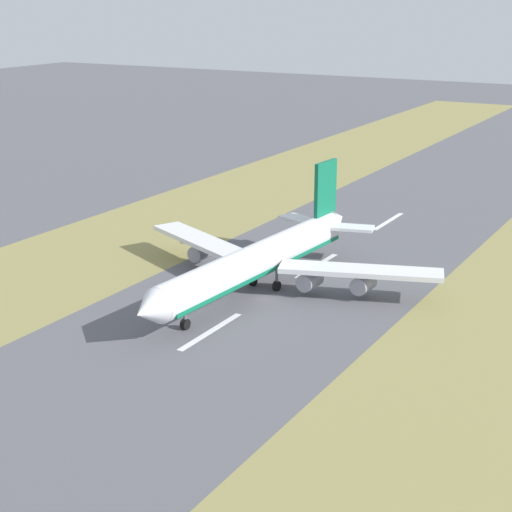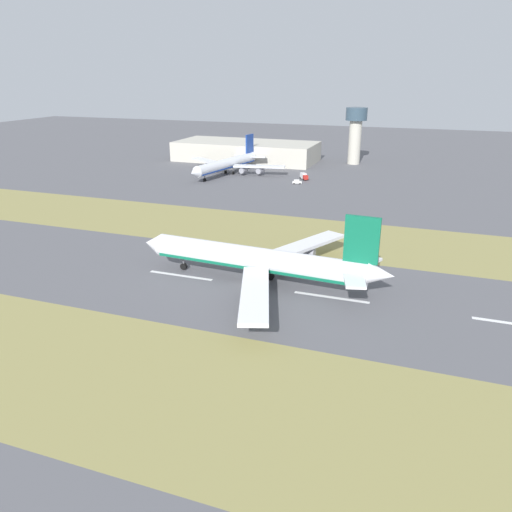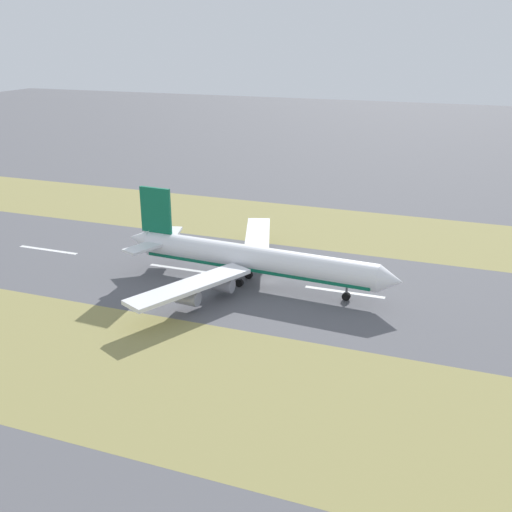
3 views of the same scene
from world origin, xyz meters
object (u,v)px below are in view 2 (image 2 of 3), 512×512
control_tower (356,130)px  airplane_parked_apron (228,164)px  terminal_building (246,151)px  apron_car (297,182)px  service_truck (304,176)px  airplane_main_jet (263,261)px

control_tower → airplane_parked_apron: control_tower is taller
terminal_building → apron_car: (-54.21, -46.39, -4.59)m
control_tower → apron_car: 69.36m
service_truck → apron_car: size_ratio=1.30×
terminal_building → service_truck: 63.98m
terminal_building → airplane_parked_apron: size_ratio=1.38×
airplane_main_jet → airplane_parked_apron: (129.24, 63.53, -0.57)m
control_tower → terminal_building: bearing=99.6°
control_tower → service_truck: bearing=163.8°
airplane_parked_apron → apron_car: (-10.91, -40.07, -4.45)m
terminal_building → control_tower: size_ratio=2.65×
airplane_main_jet → service_truck: airplane_main_jet is taller
control_tower → airplane_parked_apron: bearing=133.7°
airplane_parked_apron → control_tower: bearing=-46.3°
airplane_main_jet → terminal_building: airplane_main_jet is taller
control_tower → apron_car: control_tower is taller
control_tower → service_truck: (-53.87, 15.68, -17.79)m
terminal_building → control_tower: (10.64, -62.68, 13.86)m
airplane_main_jet → airplane_parked_apron: size_ratio=1.11×
terminal_building → apron_car: size_ratio=17.61×
service_truck → airplane_main_jet: bearing=-170.0°
terminal_building → service_truck: size_ratio=13.56×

